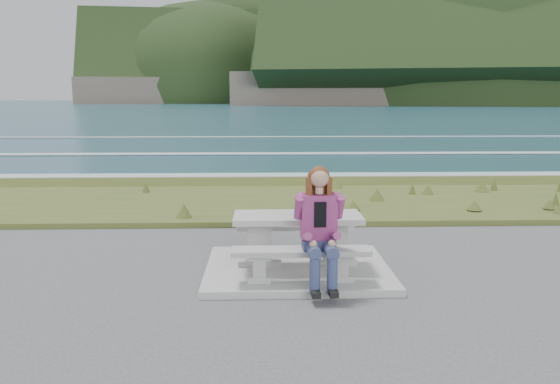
{
  "coord_description": "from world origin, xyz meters",
  "views": [
    {
      "loc": [
        -0.49,
        -7.51,
        2.48
      ],
      "look_at": [
        -0.21,
        1.2,
        0.97
      ],
      "focal_mm": 35.0,
      "sensor_mm": 36.0,
      "label": 1
    }
  ],
  "objects": [
    {
      "name": "headland_range",
      "position": [
        190.3,
        398.28,
        9.93
      ],
      "size": [
        729.83,
        363.95,
        205.64
      ],
      "color": "brown",
      "rests_on": "ground"
    },
    {
      "name": "seated_woman",
      "position": [
        0.24,
        -0.85,
        0.66
      ],
      "size": [
        0.47,
        0.8,
        1.52
      ],
      "rotation": [
        0.0,
        0.0,
        0.05
      ],
      "color": "navy",
      "rests_on": "concrete_slab"
    },
    {
      "name": "bench_seaward",
      "position": [
        0.0,
        0.7,
        0.45
      ],
      "size": [
        1.8,
        0.35,
        0.45
      ],
      "color": "#9A9A95",
      "rests_on": "concrete_slab"
    },
    {
      "name": "grass_verge",
      "position": [
        0.0,
        5.0,
        0.0
      ],
      "size": [
        160.0,
        4.5,
        0.22
      ],
      "primitive_type": "cube",
      "color": "#304A1B",
      "rests_on": "ground"
    },
    {
      "name": "shore_drop",
      "position": [
        0.0,
        7.9,
        0.0
      ],
      "size": [
        160.0,
        0.8,
        2.2
      ],
      "primitive_type": "cube",
      "color": "brown",
      "rests_on": "ground"
    },
    {
      "name": "concrete_slab",
      "position": [
        0.0,
        0.0,
        0.05
      ],
      "size": [
        2.6,
        2.1,
        0.1
      ],
      "primitive_type": "cube",
      "color": "#9A9A95",
      "rests_on": "ground"
    },
    {
      "name": "picnic_table",
      "position": [
        0.0,
        0.0,
        0.68
      ],
      "size": [
        1.8,
        0.75,
        0.75
      ],
      "color": "#9A9A95",
      "rests_on": "concrete_slab"
    },
    {
      "name": "ocean",
      "position": [
        0.0,
        25.09,
        -1.74
      ],
      "size": [
        1600.0,
        1600.0,
        0.09
      ],
      "color": "#204A5B",
      "rests_on": "ground"
    },
    {
      "name": "bench_landward",
      "position": [
        0.0,
        -0.7,
        0.45
      ],
      "size": [
        1.8,
        0.35,
        0.45
      ],
      "color": "#9A9A95",
      "rests_on": "concrete_slab"
    }
  ]
}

